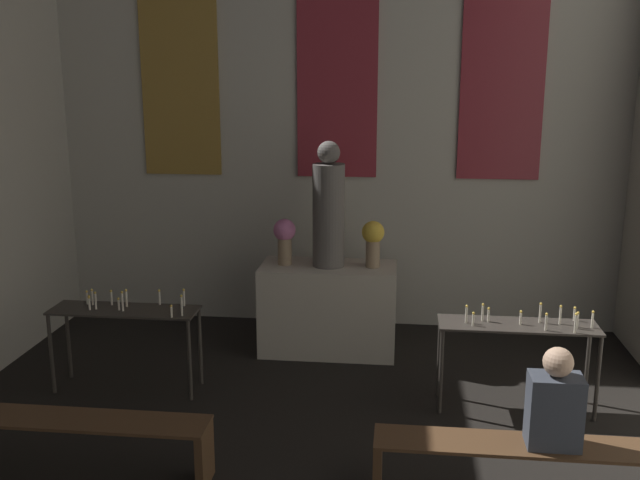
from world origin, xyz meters
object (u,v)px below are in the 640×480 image
at_px(candle_rack_right, 518,335).
at_px(person_seated, 555,403).
at_px(statue, 329,210).
at_px(flower_vase_right, 373,239).
at_px(pew_back_left, 63,432).
at_px(altar, 328,308).
at_px(flower_vase_left, 285,237).
at_px(pew_back_right, 534,460).
at_px(candle_rack_left, 125,320).

xyz_separation_m(candle_rack_right, person_seated, (0.00, -1.53, 0.09)).
distance_m(statue, person_seated, 3.39).
height_order(statue, person_seated, statue).
height_order(statue, flower_vase_right, statue).
bearing_deg(pew_back_left, person_seated, 0.00).
bearing_deg(statue, altar, 0.00).
bearing_deg(statue, pew_back_left, -122.30).
relative_size(flower_vase_left, pew_back_right, 0.22).
relative_size(statue, candle_rack_right, 0.95).
bearing_deg(candle_rack_left, statue, 33.24).
xyz_separation_m(flower_vase_left, candle_rack_left, (-1.35, -1.20, -0.57)).
bearing_deg(flower_vase_left, statue, 0.00).
bearing_deg(candle_rack_right, flower_vase_left, 152.59).
xyz_separation_m(statue, flower_vase_left, (-0.48, 0.00, -0.31)).
bearing_deg(altar, candle_rack_left, -146.76).
bearing_deg(flower_vase_right, person_seated, -63.47).
bearing_deg(pew_back_right, altar, 122.30).
relative_size(pew_back_right, person_seated, 3.11).
distance_m(candle_rack_right, person_seated, 1.54).
height_order(statue, pew_back_right, statue).
distance_m(altar, person_seated, 3.31).
bearing_deg(statue, flower_vase_left, 180.00).
distance_m(altar, candle_rack_left, 2.20).
height_order(candle_rack_right, pew_back_right, candle_rack_right).
relative_size(flower_vase_left, candle_rack_left, 0.36).
distance_m(flower_vase_left, candle_rack_left, 1.89).
bearing_deg(pew_back_right, candle_rack_left, 156.63).
bearing_deg(altar, candle_rack_right, -33.14).
relative_size(flower_vase_right, pew_back_right, 0.22).
bearing_deg(pew_back_right, pew_back_left, 180.00).
relative_size(candle_rack_right, pew_back_right, 0.63).
bearing_deg(pew_back_left, pew_back_right, 0.00).
bearing_deg(flower_vase_right, flower_vase_left, 180.00).
bearing_deg(pew_back_right, flower_vase_right, 114.62).
height_order(statue, candle_rack_left, statue).
relative_size(flower_vase_left, person_seated, 0.70).
xyz_separation_m(flower_vase_left, candle_rack_right, (2.31, -1.20, -0.57)).
bearing_deg(altar, pew_back_right, -57.70).
relative_size(altar, statue, 1.09).
bearing_deg(person_seated, pew_back_left, -180.00).
bearing_deg(candle_rack_left, candle_rack_right, -0.03).
height_order(candle_rack_right, person_seated, person_seated).
xyz_separation_m(altar, pew_back_left, (-1.73, -2.73, -0.13)).
height_order(flower_vase_left, flower_vase_right, same).
relative_size(candle_rack_left, candle_rack_right, 1.00).
bearing_deg(flower_vase_right, pew_back_right, -65.38).
bearing_deg(flower_vase_right, statue, 180.00).
bearing_deg(candle_rack_right, pew_back_left, -156.70).
height_order(altar, candle_rack_left, candle_rack_left).
xyz_separation_m(flower_vase_right, person_seated, (1.36, -2.73, -0.49)).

